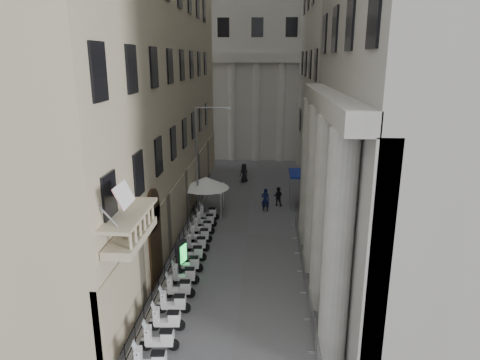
% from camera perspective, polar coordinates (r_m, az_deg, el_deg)
% --- Properties ---
extents(far_building, '(22.00, 10.00, 30.00)m').
position_cam_1_polar(far_building, '(58.05, 2.44, 18.37)').
color(far_building, beige).
rests_on(far_building, ground).
extents(iron_fence, '(0.30, 28.00, 1.40)m').
position_cam_1_polar(iron_fence, '(31.14, -7.16, -7.86)').
color(iron_fence, black).
rests_on(iron_fence, ground).
extents(blue_awning, '(1.60, 3.00, 3.00)m').
position_cam_1_polar(blue_awning, '(38.18, 7.68, -3.33)').
color(blue_awning, navy).
rests_on(blue_awning, ground).
extents(scooter_1, '(1.43, 0.65, 1.50)m').
position_cam_1_polar(scooter_1, '(20.74, -10.58, -21.40)').
color(scooter_1, silver).
rests_on(scooter_1, ground).
extents(scooter_2, '(1.43, 0.65, 1.50)m').
position_cam_1_polar(scooter_2, '(21.88, -9.62, -19.14)').
color(scooter_2, silver).
rests_on(scooter_2, ground).
extents(scooter_3, '(1.43, 0.65, 1.50)m').
position_cam_1_polar(scooter_3, '(23.05, -8.77, -17.10)').
color(scooter_3, silver).
rests_on(scooter_3, ground).
extents(scooter_4, '(1.43, 0.65, 1.50)m').
position_cam_1_polar(scooter_4, '(24.25, -8.03, -15.26)').
color(scooter_4, silver).
rests_on(scooter_4, ground).
extents(scooter_5, '(1.43, 0.65, 1.50)m').
position_cam_1_polar(scooter_5, '(25.47, -7.37, -13.59)').
color(scooter_5, silver).
rests_on(scooter_5, ground).
extents(scooter_6, '(1.43, 0.65, 1.50)m').
position_cam_1_polar(scooter_6, '(26.72, -6.78, -12.07)').
color(scooter_6, silver).
rests_on(scooter_6, ground).
extents(scooter_7, '(1.43, 0.65, 1.50)m').
position_cam_1_polar(scooter_7, '(27.99, -6.25, -10.69)').
color(scooter_7, silver).
rests_on(scooter_7, ground).
extents(scooter_8, '(1.43, 0.65, 1.50)m').
position_cam_1_polar(scooter_8, '(29.27, -5.76, -9.43)').
color(scooter_8, silver).
rests_on(scooter_8, ground).
extents(scooter_9, '(1.43, 0.65, 1.50)m').
position_cam_1_polar(scooter_9, '(30.57, -5.32, -8.27)').
color(scooter_9, silver).
rests_on(scooter_9, ground).
extents(scooter_10, '(1.43, 0.65, 1.50)m').
position_cam_1_polar(scooter_10, '(31.89, -4.92, -7.21)').
color(scooter_10, silver).
rests_on(scooter_10, ground).
extents(scooter_11, '(1.43, 0.65, 1.50)m').
position_cam_1_polar(scooter_11, '(33.21, -4.56, -6.23)').
color(scooter_11, silver).
rests_on(scooter_11, ground).
extents(scooter_12, '(1.43, 0.65, 1.50)m').
position_cam_1_polar(scooter_12, '(34.55, -4.22, -5.33)').
color(scooter_12, silver).
rests_on(scooter_12, ground).
extents(barrier_1, '(0.60, 2.40, 1.10)m').
position_cam_1_polar(barrier_1, '(21.54, 9.66, -19.77)').
color(barrier_1, '#A3A5AA').
rests_on(barrier_1, ground).
extents(barrier_2, '(0.60, 2.40, 1.10)m').
position_cam_1_polar(barrier_2, '(23.61, 9.03, -16.24)').
color(barrier_2, '#A3A5AA').
rests_on(barrier_2, ground).
extents(barrier_3, '(0.60, 2.40, 1.10)m').
position_cam_1_polar(barrier_3, '(25.75, 8.53, -13.29)').
color(barrier_3, '#A3A5AA').
rests_on(barrier_3, ground).
extents(barrier_4, '(0.60, 2.40, 1.10)m').
position_cam_1_polar(barrier_4, '(27.95, 8.12, -10.80)').
color(barrier_4, '#A3A5AA').
rests_on(barrier_4, ground).
extents(barrier_5, '(0.60, 2.40, 1.10)m').
position_cam_1_polar(barrier_5, '(30.20, 7.77, -8.67)').
color(barrier_5, '#A3A5AA').
rests_on(barrier_5, ground).
extents(barrier_6, '(0.60, 2.40, 1.10)m').
position_cam_1_polar(barrier_6, '(32.49, 7.47, -6.84)').
color(barrier_6, '#A3A5AA').
rests_on(barrier_6, ground).
extents(security_tent, '(3.82, 3.82, 3.11)m').
position_cam_1_polar(security_tent, '(35.39, -4.52, -0.38)').
color(security_tent, silver).
rests_on(security_tent, ground).
extents(street_lamp, '(2.90, 0.24, 8.91)m').
position_cam_1_polar(street_lamp, '(33.97, -5.19, 3.72)').
color(street_lamp, gray).
rests_on(street_lamp, ground).
extents(info_kiosk, '(0.55, 0.96, 1.96)m').
position_cam_1_polar(info_kiosk, '(26.42, -7.80, -10.04)').
color(info_kiosk, black).
rests_on(info_kiosk, ground).
extents(pedestrian_a, '(0.80, 0.60, 1.99)m').
position_cam_1_polar(pedestrian_a, '(36.18, 3.41, -2.65)').
color(pedestrian_a, '#0D1236').
rests_on(pedestrian_a, ground).
extents(pedestrian_b, '(0.89, 0.74, 1.67)m').
position_cam_1_polar(pedestrian_b, '(37.68, 5.08, -2.17)').
color(pedestrian_b, black).
rests_on(pedestrian_b, ground).
extents(pedestrian_c, '(1.14, 1.11, 1.98)m').
position_cam_1_polar(pedestrian_c, '(44.57, 0.54, 0.95)').
color(pedestrian_c, black).
rests_on(pedestrian_c, ground).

